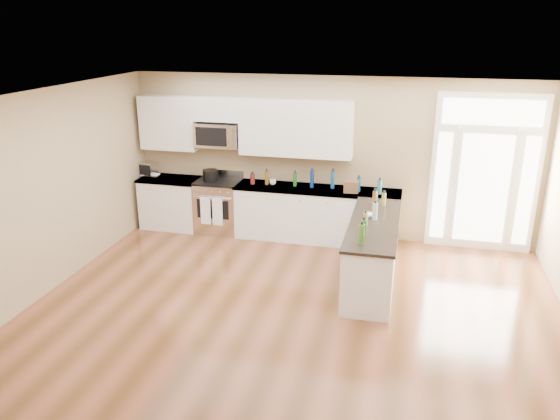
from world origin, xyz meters
name	(u,v)px	position (x,y,z in m)	size (l,w,h in m)	color
ground	(273,359)	(0.00, 0.00, 0.00)	(8.00, 8.00, 0.00)	#593519
room_shell	(272,218)	(0.00, 0.00, 1.71)	(8.00, 8.00, 8.00)	tan
back_cabinet_left	(172,204)	(-2.87, 3.69, 0.44)	(1.10, 0.66, 0.94)	white
back_cabinet_right	(316,216)	(-0.16, 3.69, 0.44)	(2.85, 0.66, 0.94)	white
peninsula_cabinet	(372,255)	(0.93, 2.24, 0.43)	(0.69, 2.32, 0.94)	white
upper_cabinet_left	(169,123)	(-2.88, 3.83, 1.93)	(1.04, 0.33, 0.95)	white
upper_cabinet_right	(296,128)	(-0.57, 3.83, 1.93)	(1.94, 0.33, 0.95)	white
upper_cabinet_short	(218,109)	(-1.95, 3.83, 2.20)	(0.82, 0.33, 0.40)	white
microwave	(218,135)	(-1.95, 3.80, 1.76)	(0.78, 0.41, 0.42)	silver
entry_door	(485,174)	(2.55, 3.95, 1.30)	(1.70, 0.10, 2.60)	white
kitchen_range	(219,206)	(-1.95, 3.69, 0.48)	(0.78, 0.69, 1.08)	silver
stockpot	(210,175)	(-2.09, 3.70, 1.05)	(0.27, 0.27, 0.21)	black
toaster_oven	(148,168)	(-3.35, 3.79, 1.07)	(0.30, 0.23, 0.25)	silver
cardboard_box	(351,187)	(0.43, 3.60, 1.04)	(0.24, 0.17, 0.20)	brown
bowl_left	(155,175)	(-3.19, 3.72, 0.96)	(0.18, 0.18, 0.04)	white
bowl_peninsula	(369,215)	(0.83, 2.44, 0.97)	(0.16, 0.16, 0.05)	white
cup_counter	(273,182)	(-0.94, 3.72, 0.99)	(0.12, 0.12, 0.09)	white
counter_bottles	(339,196)	(0.33, 2.93, 1.06)	(2.38, 2.43, 0.32)	#19591E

